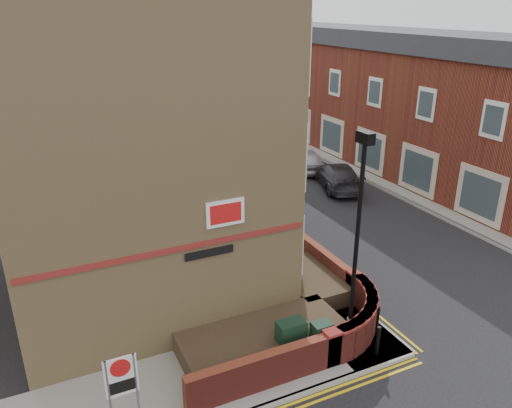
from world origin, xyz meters
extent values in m
plane|color=black|center=(0.00, 0.00, 0.00)|extent=(120.00, 120.00, 0.00)
cube|color=gray|center=(-3.50, 1.50, 0.06)|extent=(13.00, 3.00, 0.12)
cube|color=gray|center=(2.00, 16.00, 0.06)|extent=(2.00, 32.00, 0.12)
cube|color=gray|center=(13.00, 13.00, 0.06)|extent=(4.00, 40.00, 0.12)
cube|color=gray|center=(3.00, 16.00, 0.06)|extent=(0.15, 32.00, 0.12)
cube|color=gray|center=(11.00, 13.00, 0.06)|extent=(0.15, 40.00, 0.12)
cube|color=gold|center=(3.25, 16.00, 0.01)|extent=(0.28, 32.00, 0.01)
cube|color=tan|center=(-3.00, 8.00, 5.62)|extent=(8.00, 10.00, 11.00)
cube|color=maroon|center=(-3.00, 2.97, 3.32)|extent=(7.80, 0.06, 0.15)
cube|color=white|center=(-1.50, 2.96, 4.12)|extent=(1.10, 0.05, 0.75)
cube|color=black|center=(-2.00, 2.96, 3.02)|extent=(1.40, 0.04, 0.22)
cylinder|color=black|center=(1.60, 1.20, 3.12)|extent=(0.12, 0.12, 6.00)
cylinder|color=black|center=(1.60, 1.20, 0.52)|extent=(0.20, 0.20, 0.80)
cube|color=black|center=(1.60, 1.20, 6.27)|extent=(0.25, 0.50, 0.30)
cube|color=black|center=(-0.30, 1.30, 0.72)|extent=(0.80, 0.45, 1.20)
cube|color=black|center=(0.50, 1.00, 0.67)|extent=(0.55, 0.40, 1.10)
cylinder|color=black|center=(2.00, 0.40, 0.57)|extent=(0.11, 0.11, 0.90)
cylinder|color=black|center=(2.60, 1.20, 0.57)|extent=(0.11, 0.11, 0.90)
cylinder|color=slate|center=(-5.30, 0.50, 1.22)|extent=(0.06, 0.06, 2.20)
cylinder|color=slate|center=(-4.70, 0.50, 1.22)|extent=(0.06, 0.06, 2.20)
cube|color=white|center=(-5.00, 0.50, 1.82)|extent=(0.72, 0.04, 1.00)
cylinder|color=red|center=(-5.00, 0.47, 2.07)|extent=(0.44, 0.02, 0.44)
cube|color=maroon|center=(14.50, 17.00, 3.50)|extent=(5.00, 30.00, 7.00)
cube|color=#27292E|center=(14.50, 17.00, 7.50)|extent=(5.40, 30.40, 1.00)
cube|color=#BCAE9B|center=(14.50, 38.00, 3.50)|extent=(5.00, 12.00, 7.00)
cube|color=#27292E|center=(14.50, 38.00, 7.50)|extent=(5.40, 12.40, 1.00)
cylinder|color=#382B1E|center=(2.00, 14.00, 2.40)|extent=(0.24, 0.24, 4.55)
sphere|color=#1E4316|center=(2.00, 14.00, 5.00)|extent=(3.64, 3.64, 3.64)
sphere|color=#1E4316|center=(2.40, 13.70, 4.15)|extent=(2.60, 2.60, 2.60)
sphere|color=#1E4316|center=(1.70, 14.40, 4.54)|extent=(2.86, 2.86, 2.86)
cylinder|color=#382B1E|center=(2.00, 22.00, 2.64)|extent=(0.24, 0.24, 5.04)
sphere|color=#1E4316|center=(2.00, 22.00, 5.52)|extent=(4.03, 4.03, 4.03)
sphere|color=#1E4316|center=(2.40, 21.70, 4.58)|extent=(2.88, 2.88, 2.88)
sphere|color=#1E4316|center=(1.70, 22.40, 5.02)|extent=(3.17, 3.17, 3.17)
cylinder|color=#382B1E|center=(2.00, 30.00, 2.50)|extent=(0.24, 0.24, 4.76)
sphere|color=#1E4316|center=(2.00, 30.00, 5.22)|extent=(3.81, 3.81, 3.81)
sphere|color=#1E4316|center=(2.40, 29.70, 4.34)|extent=(2.72, 2.72, 2.72)
sphere|color=#1E4316|center=(1.70, 30.40, 4.74)|extent=(2.99, 2.99, 2.99)
cylinder|color=black|center=(2.40, 25.00, 1.72)|extent=(0.10, 0.10, 3.20)
imported|color=black|center=(2.40, 25.00, 3.82)|extent=(0.20, 0.16, 1.00)
imported|color=#929399|center=(3.92, 14.48, 0.69)|extent=(2.94, 4.43, 1.38)
imported|color=maroon|center=(4.63, 20.94, 0.69)|extent=(2.73, 5.17, 1.39)
imported|color=#29282C|center=(9.00, 12.82, 0.67)|extent=(3.27, 5.00, 1.35)
imported|color=#ADAEB5|center=(9.00, 16.22, 0.66)|extent=(2.49, 4.17, 1.33)
camera|label=1|loc=(-6.05, -8.60, 9.35)|focal=35.00mm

